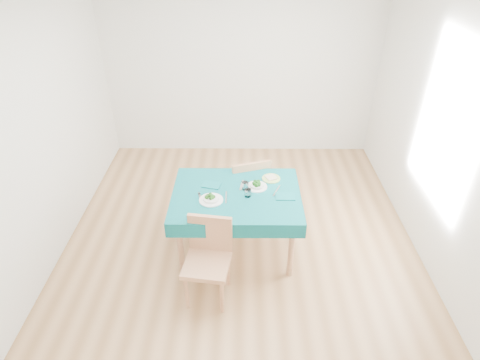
{
  "coord_description": "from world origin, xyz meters",
  "views": [
    {
      "loc": [
        0.03,
        -3.52,
        3.14
      ],
      "look_at": [
        0.0,
        0.0,
        0.85
      ],
      "focal_mm": 30.0,
      "sensor_mm": 36.0,
      "label": 1
    }
  ],
  "objects_px": {
    "chair_near": "(206,256)",
    "table": "(236,222)",
    "chair_far": "(246,175)",
    "side_plate": "(271,178)",
    "bowl_near": "(211,197)",
    "bowl_far": "(257,185)"
  },
  "relations": [
    {
      "from": "chair_near",
      "to": "table",
      "type": "bearing_deg",
      "value": 76.76
    },
    {
      "from": "chair_near",
      "to": "bowl_near",
      "type": "bearing_deg",
      "value": 96.7
    },
    {
      "from": "table",
      "to": "chair_near",
      "type": "distance_m",
      "value": 0.75
    },
    {
      "from": "chair_far",
      "to": "bowl_far",
      "type": "height_order",
      "value": "chair_far"
    },
    {
      "from": "bowl_far",
      "to": "chair_far",
      "type": "bearing_deg",
      "value": 101.64
    },
    {
      "from": "chair_near",
      "to": "bowl_near",
      "type": "distance_m",
      "value": 0.62
    },
    {
      "from": "chair_near",
      "to": "side_plate",
      "type": "xyz_separation_m",
      "value": [
        0.64,
        0.97,
        0.24
      ]
    },
    {
      "from": "chair_near",
      "to": "bowl_far",
      "type": "height_order",
      "value": "chair_near"
    },
    {
      "from": "bowl_near",
      "to": "bowl_far",
      "type": "height_order",
      "value": "bowl_near"
    },
    {
      "from": "bowl_near",
      "to": "bowl_far",
      "type": "relative_size",
      "value": 1.1
    },
    {
      "from": "bowl_near",
      "to": "chair_near",
      "type": "bearing_deg",
      "value": -91.39
    },
    {
      "from": "chair_far",
      "to": "side_plate",
      "type": "relative_size",
      "value": 5.67
    },
    {
      "from": "chair_near",
      "to": "side_plate",
      "type": "relative_size",
      "value": 5.25
    },
    {
      "from": "bowl_far",
      "to": "chair_near",
      "type": "bearing_deg",
      "value": -120.85
    },
    {
      "from": "table",
      "to": "chair_far",
      "type": "xyz_separation_m",
      "value": [
        0.1,
        0.67,
        0.19
      ]
    },
    {
      "from": "bowl_near",
      "to": "side_plate",
      "type": "distance_m",
      "value": 0.75
    },
    {
      "from": "chair_near",
      "to": "chair_far",
      "type": "distance_m",
      "value": 1.4
    },
    {
      "from": "table",
      "to": "bowl_far",
      "type": "relative_size",
      "value": 5.98
    },
    {
      "from": "chair_far",
      "to": "bowl_near",
      "type": "bearing_deg",
      "value": 47.88
    },
    {
      "from": "side_plate",
      "to": "bowl_near",
      "type": "bearing_deg",
      "value": -147.06
    },
    {
      "from": "chair_near",
      "to": "bowl_near",
      "type": "relative_size",
      "value": 4.31
    },
    {
      "from": "table",
      "to": "chair_near",
      "type": "bearing_deg",
      "value": -111.32
    }
  ]
}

